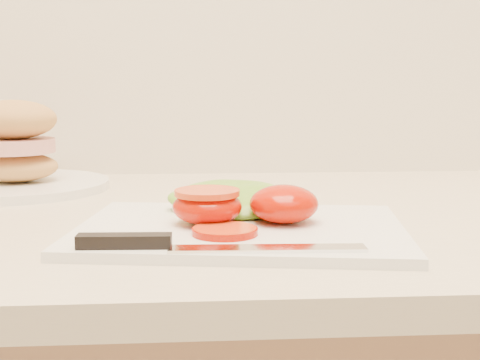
{
  "coord_description": "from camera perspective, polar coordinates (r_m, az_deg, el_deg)",
  "views": [
    {
      "loc": [
        -0.51,
        0.89,
        1.09
      ],
      "look_at": [
        -0.46,
        1.56,
        0.99
      ],
      "focal_mm": 50.0,
      "sensor_mm": 36.0,
      "label": 1
    }
  ],
  "objects": [
    {
      "name": "lettuce_leaf_0",
      "position": [
        0.74,
        -0.61,
        -1.69
      ],
      "size": [
        0.17,
        0.14,
        0.03
      ],
      "primitive_type": "ellipsoid",
      "rotation": [
        0.0,
        0.0,
        -0.31
      ],
      "color": "#7DB931",
      "rests_on": "cutting_board"
    },
    {
      "name": "tomato_half_dome",
      "position": [
        0.69,
        3.77,
        -2.04
      ],
      "size": [
        0.07,
        0.07,
        0.04
      ],
      "primitive_type": "ellipsoid",
      "color": "#BB1C00",
      "rests_on": "cutting_board"
    },
    {
      "name": "tomato_half_cut",
      "position": [
        0.68,
        -2.82,
        -2.15
      ],
      "size": [
        0.07,
        0.07,
        0.04
      ],
      "color": "#BB1C00",
      "rests_on": "cutting_board"
    },
    {
      "name": "knife",
      "position": [
        0.59,
        -5.15,
        -5.46
      ],
      "size": [
        0.25,
        0.04,
        0.01
      ],
      "rotation": [
        0.0,
        0.0,
        -0.04
      ],
      "color": "silver",
      "rests_on": "cutting_board"
    },
    {
      "name": "tomato_slice_0",
      "position": [
        0.64,
        -1.3,
        -4.38
      ],
      "size": [
        0.06,
        0.06,
        0.01
      ],
      "primitive_type": "cylinder",
      "color": "#EC5013",
      "rests_on": "cutting_board"
    },
    {
      "name": "cutting_board",
      "position": [
        0.68,
        0.06,
        -4.3
      ],
      "size": [
        0.36,
        0.28,
        0.01
      ],
      "primitive_type": "cube",
      "rotation": [
        0.0,
        0.0,
        -0.15
      ],
      "color": "white",
      "rests_on": "counter"
    },
    {
      "name": "sandwich_plate",
      "position": [
        1.0,
        -18.67,
        1.85
      ],
      "size": [
        0.26,
        0.26,
        0.13
      ],
      "rotation": [
        0.0,
        0.0,
        0.04
      ],
      "color": "white",
      "rests_on": "counter"
    }
  ]
}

